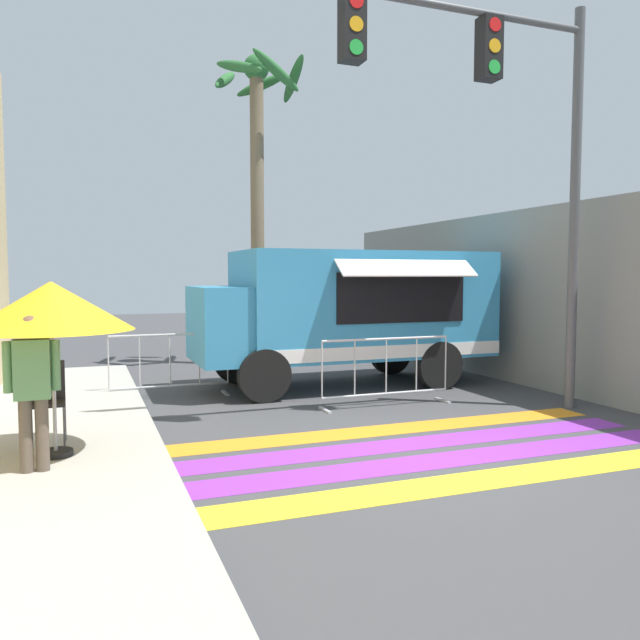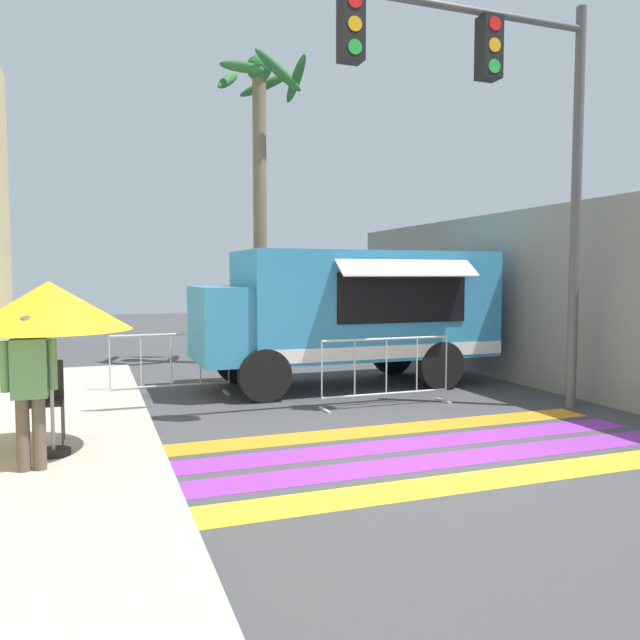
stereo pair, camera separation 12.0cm
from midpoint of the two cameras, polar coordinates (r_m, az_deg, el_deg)
ground_plane at (r=7.81m, az=10.85°, el=-12.00°), size 60.00×60.00×0.00m
concrete_wall_right at (r=12.39m, az=19.95°, el=1.85°), size 0.20×16.00×3.45m
crosswalk_painted at (r=7.96m, az=10.13°, el=-11.64°), size 6.40×2.84×0.01m
food_truck at (r=12.10m, az=1.71°, el=1.05°), size 5.72×2.64×2.61m
traffic_signal_pole at (r=10.13m, az=15.12°, el=18.06°), size 5.08×0.29×6.36m
patio_umbrella at (r=7.35m, az=-23.78°, el=1.13°), size 1.74×1.74×1.92m
folding_chair at (r=8.02m, az=-24.18°, el=-6.23°), size 0.42×0.42×0.97m
vendor_person at (r=6.93m, az=-25.26°, el=-5.33°), size 0.53×0.21×1.58m
barricade_front at (r=10.36m, az=5.74°, el=-4.72°), size 2.30×0.44×1.14m
barricade_side at (r=11.36m, az=-13.84°, el=-4.07°), size 2.09×0.44×1.14m
palm_tree at (r=15.30m, az=-5.89°, el=15.03°), size 2.19×2.13×7.31m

